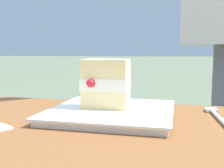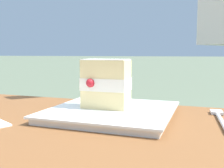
{
  "view_description": "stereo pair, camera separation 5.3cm",
  "coord_description": "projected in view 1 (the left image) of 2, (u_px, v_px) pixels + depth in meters",
  "views": [
    {
      "loc": [
        -0.13,
        0.27,
        0.82
      ],
      "look_at": [
        -0.01,
        -0.24,
        0.76
      ],
      "focal_mm": 42.69,
      "sensor_mm": 36.0,
      "label": 1
    },
    {
      "loc": [
        -0.19,
        0.25,
        0.82
      ],
      "look_at": [
        -0.01,
        -0.24,
        0.76
      ],
      "focal_mm": 42.69,
      "sensor_mm": 36.0,
      "label": 2
    }
  ],
  "objects": [
    {
      "name": "dessert_fork",
      "position": [
        217.0,
        116.0,
        0.52
      ],
      "size": [
        0.03,
        0.17,
        0.01
      ],
      "color": "silver",
      "rests_on": "patio_table"
    },
    {
      "name": "cake_slice",
      "position": [
        106.0,
        84.0,
        0.54
      ],
      "size": [
        0.09,
        0.07,
        0.1
      ],
      "color": "#EAD18C",
      "rests_on": "dessert_plate"
    },
    {
      "name": "dessert_plate",
      "position": [
        112.0,
        112.0,
        0.54
      ],
      "size": [
        0.24,
        0.24,
        0.02
      ],
      "color": "white",
      "rests_on": "patio_table"
    }
  ]
}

